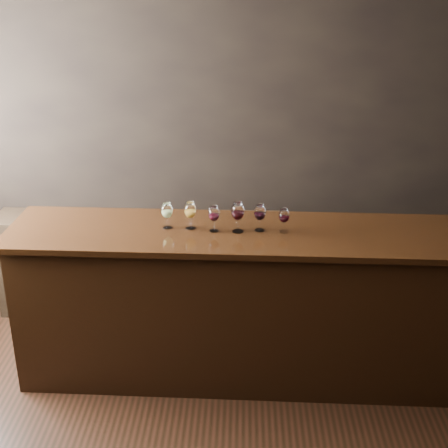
{
  "coord_description": "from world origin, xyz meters",
  "views": [
    {
      "loc": [
        0.33,
        -2.81,
        2.86
      ],
      "look_at": [
        0.2,
        1.13,
        1.21
      ],
      "focal_mm": 50.0,
      "sensor_mm": 36.0,
      "label": 1
    }
  ],
  "objects_px": {
    "glass_white": "(167,211)",
    "glass_red_a": "(214,214)",
    "glass_amber": "(190,211)",
    "glass_red_d": "(284,216)",
    "bar_counter": "(243,307)",
    "back_bar_shelf": "(141,264)",
    "glass_red_c": "(260,213)",
    "glass_red_b": "(238,212)"
  },
  "relations": [
    {
      "from": "glass_white",
      "to": "glass_red_a",
      "type": "distance_m",
      "value": 0.33
    },
    {
      "from": "glass_white",
      "to": "glass_amber",
      "type": "height_order",
      "value": "glass_amber"
    },
    {
      "from": "glass_white",
      "to": "glass_red_d",
      "type": "relative_size",
      "value": 1.08
    },
    {
      "from": "bar_counter",
      "to": "glass_red_d",
      "type": "bearing_deg",
      "value": 0.26
    },
    {
      "from": "glass_red_d",
      "to": "glass_white",
      "type": "bearing_deg",
      "value": 176.87
    },
    {
      "from": "glass_red_a",
      "to": "glass_red_d",
      "type": "height_order",
      "value": "glass_red_a"
    },
    {
      "from": "back_bar_shelf",
      "to": "glass_red_c",
      "type": "height_order",
      "value": "glass_red_c"
    },
    {
      "from": "back_bar_shelf",
      "to": "glass_white",
      "type": "distance_m",
      "value": 1.26
    },
    {
      "from": "bar_counter",
      "to": "glass_red_a",
      "type": "relative_size",
      "value": 17.45
    },
    {
      "from": "bar_counter",
      "to": "glass_red_b",
      "type": "height_order",
      "value": "glass_red_b"
    },
    {
      "from": "bar_counter",
      "to": "glass_amber",
      "type": "bearing_deg",
      "value": 176.17
    },
    {
      "from": "glass_red_b",
      "to": "glass_red_c",
      "type": "xyz_separation_m",
      "value": [
        0.15,
        0.02,
        -0.02
      ]
    },
    {
      "from": "glass_white",
      "to": "glass_red_c",
      "type": "bearing_deg",
      "value": -2.19
    },
    {
      "from": "glass_red_b",
      "to": "glass_red_d",
      "type": "bearing_deg",
      "value": 0.87
    },
    {
      "from": "glass_red_d",
      "to": "bar_counter",
      "type": "bearing_deg",
      "value": 178.87
    },
    {
      "from": "glass_red_a",
      "to": "glass_red_d",
      "type": "xyz_separation_m",
      "value": [
        0.48,
        -0.0,
        -0.01
      ]
    },
    {
      "from": "bar_counter",
      "to": "glass_red_b",
      "type": "distance_m",
      "value": 0.75
    },
    {
      "from": "bar_counter",
      "to": "glass_red_b",
      "type": "relative_size",
      "value": 14.95
    },
    {
      "from": "back_bar_shelf",
      "to": "glass_red_a",
      "type": "height_order",
      "value": "glass_red_a"
    },
    {
      "from": "glass_amber",
      "to": "glass_white",
      "type": "bearing_deg",
      "value": 178.4
    },
    {
      "from": "back_bar_shelf",
      "to": "glass_red_a",
      "type": "distance_m",
      "value": 1.41
    },
    {
      "from": "glass_white",
      "to": "glass_red_b",
      "type": "height_order",
      "value": "glass_red_b"
    },
    {
      "from": "glass_red_b",
      "to": "glass_red_d",
      "type": "relative_size",
      "value": 1.25
    },
    {
      "from": "glass_red_d",
      "to": "glass_red_b",
      "type": "bearing_deg",
      "value": -179.13
    },
    {
      "from": "bar_counter",
      "to": "glass_white",
      "type": "distance_m",
      "value": 0.9
    },
    {
      "from": "glass_amber",
      "to": "glass_red_d",
      "type": "xyz_separation_m",
      "value": [
        0.64,
        -0.04,
        -0.02
      ]
    },
    {
      "from": "bar_counter",
      "to": "glass_red_d",
      "type": "distance_m",
      "value": 0.76
    },
    {
      "from": "glass_red_b",
      "to": "glass_red_d",
      "type": "height_order",
      "value": "glass_red_b"
    },
    {
      "from": "back_bar_shelf",
      "to": "glass_red_b",
      "type": "relative_size",
      "value": 11.45
    },
    {
      "from": "back_bar_shelf",
      "to": "glass_white",
      "type": "bearing_deg",
      "value": -67.59
    },
    {
      "from": "glass_red_a",
      "to": "glass_red_c",
      "type": "height_order",
      "value": "glass_red_c"
    },
    {
      "from": "back_bar_shelf",
      "to": "glass_red_b",
      "type": "xyz_separation_m",
      "value": [
        0.85,
        -0.91,
        0.86
      ]
    },
    {
      "from": "glass_amber",
      "to": "glass_red_a",
      "type": "relative_size",
      "value": 1.07
    },
    {
      "from": "glass_red_a",
      "to": "glass_amber",
      "type": "bearing_deg",
      "value": 166.73
    },
    {
      "from": "bar_counter",
      "to": "back_bar_shelf",
      "type": "height_order",
      "value": "bar_counter"
    },
    {
      "from": "glass_red_a",
      "to": "bar_counter",
      "type": "bearing_deg",
      "value": 1.33
    },
    {
      "from": "glass_white",
      "to": "glass_red_d",
      "type": "xyz_separation_m",
      "value": [
        0.8,
        -0.04,
        -0.01
      ]
    },
    {
      "from": "glass_white",
      "to": "glass_amber",
      "type": "distance_m",
      "value": 0.16
    },
    {
      "from": "bar_counter",
      "to": "glass_red_b",
      "type": "bearing_deg",
      "value": -166.2
    },
    {
      "from": "bar_counter",
      "to": "glass_red_a",
      "type": "xyz_separation_m",
      "value": [
        -0.21,
        -0.0,
        0.72
      ]
    },
    {
      "from": "bar_counter",
      "to": "glass_amber",
      "type": "height_order",
      "value": "glass_amber"
    },
    {
      "from": "glass_amber",
      "to": "glass_red_d",
      "type": "relative_size",
      "value": 1.14
    }
  ]
}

